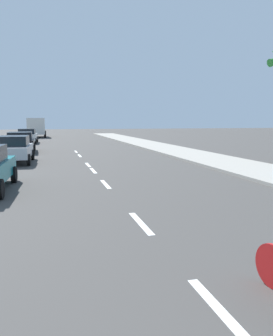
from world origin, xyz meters
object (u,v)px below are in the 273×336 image
Objects in this scene: parked_car_silver at (14,149)px; parked_car_black at (21,141)px; parked_car_white at (27,136)px; delivery_truck at (36,127)px.

parked_car_silver is 0.92× the size of parked_car_black.
parked_car_white is at bearing 89.36° from parked_car_black.
parked_car_black is (-0.16, 6.79, 0.00)m from parked_car_silver.
parked_car_black and parked_car_white have the same top height.
parked_car_white is at bearing -92.42° from delivery_truck.
parked_car_silver is 31.20m from delivery_truck.
parked_car_black is 10.71m from parked_car_white.
parked_car_silver is 6.79m from parked_car_black.
parked_car_silver is at bearing -89.88° from parked_car_black.
parked_car_black is 24.42m from delivery_truck.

